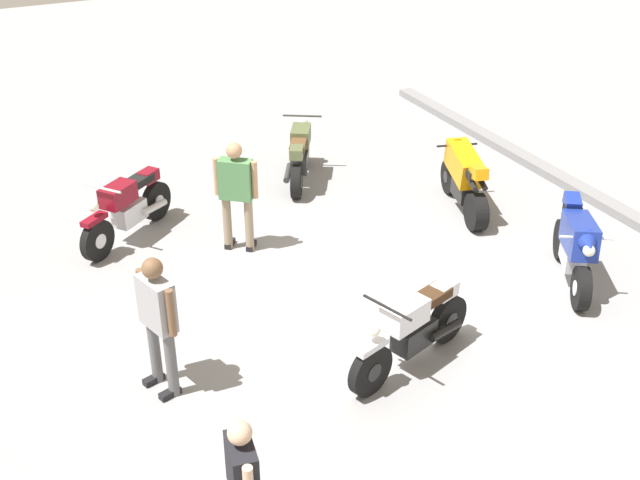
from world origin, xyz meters
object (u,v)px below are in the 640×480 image
(motorcycle_orange_sportbike, at_px, (464,177))
(motorcycle_blue_sportbike, at_px, (576,245))
(person_in_gray_shirt, at_px, (158,316))
(person_in_green_shirt, at_px, (236,190))
(motorcycle_silver_cruiser, at_px, (413,330))
(motorcycle_maroon_cruiser, at_px, (127,208))
(motorcycle_olive_vintage, at_px, (300,156))

(motorcycle_orange_sportbike, bearing_deg, motorcycle_blue_sportbike, -161.31)
(motorcycle_orange_sportbike, distance_m, person_in_gray_shirt, 6.21)
(person_in_green_shirt, bearing_deg, motorcycle_orange_sportbike, -57.78)
(motorcycle_silver_cruiser, xyz_separation_m, motorcycle_maroon_cruiser, (-4.66, -2.25, 0.00))
(motorcycle_silver_cruiser, bearing_deg, person_in_gray_shirt, -36.61)
(motorcycle_olive_vintage, height_order, person_in_green_shirt, person_in_green_shirt)
(person_in_gray_shirt, bearing_deg, motorcycle_orange_sportbike, -175.38)
(motorcycle_silver_cruiser, bearing_deg, motorcycle_blue_sportbike, 172.80)
(motorcycle_silver_cruiser, bearing_deg, person_in_green_shirt, -95.31)
(motorcycle_olive_vintage, bearing_deg, person_in_gray_shirt, 169.96)
(motorcycle_maroon_cruiser, height_order, person_in_green_shirt, person_in_green_shirt)
(motorcycle_orange_sportbike, bearing_deg, motorcycle_olive_vintage, 57.89)
(motorcycle_orange_sportbike, height_order, motorcycle_silver_cruiser, motorcycle_orange_sportbike)
(motorcycle_olive_vintage, distance_m, person_in_green_shirt, 2.66)
(motorcycle_maroon_cruiser, relative_size, motorcycle_blue_sportbike, 0.98)
(motorcycle_maroon_cruiser, xyz_separation_m, person_in_green_shirt, (1.09, 1.40, 0.48))
(motorcycle_maroon_cruiser, relative_size, person_in_gray_shirt, 0.99)
(motorcycle_silver_cruiser, xyz_separation_m, motorcycle_blue_sportbike, (-0.62, 3.06, 0.07))
(motorcycle_blue_sportbike, bearing_deg, motorcycle_silver_cruiser, -46.46)
(motorcycle_blue_sportbike, distance_m, person_in_gray_shirt, 5.88)
(motorcycle_silver_cruiser, relative_size, motorcycle_olive_vintage, 1.15)
(motorcycle_blue_sportbike, distance_m, person_in_green_shirt, 4.91)
(motorcycle_maroon_cruiser, bearing_deg, motorcycle_blue_sportbike, 104.95)
(motorcycle_silver_cruiser, distance_m, motorcycle_blue_sportbike, 3.12)
(motorcycle_blue_sportbike, bearing_deg, person_in_green_shirt, -95.01)
(motorcycle_silver_cruiser, distance_m, motorcycle_olive_vintage, 5.49)
(motorcycle_silver_cruiser, relative_size, motorcycle_maroon_cruiser, 1.17)
(motorcycle_blue_sportbike, bearing_deg, motorcycle_orange_sportbike, -145.90)
(motorcycle_blue_sportbike, height_order, person_in_green_shirt, person_in_green_shirt)
(person_in_gray_shirt, bearing_deg, person_in_green_shirt, -143.03)
(motorcycle_silver_cruiser, distance_m, person_in_green_shirt, 3.70)
(motorcycle_orange_sportbike, bearing_deg, motorcycle_silver_cruiser, 153.57)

